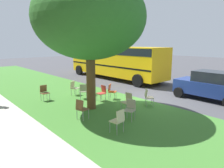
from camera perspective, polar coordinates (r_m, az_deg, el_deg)
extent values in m
plane|color=#424247|center=(12.07, 10.10, -4.16)|extent=(80.00, 80.00, 0.00)
cube|color=#3D752D|center=(9.87, -1.73, -7.49)|extent=(48.00, 6.00, 0.01)
cube|color=#ADA89E|center=(8.03, -27.45, -13.35)|extent=(48.00, 2.80, 0.01)
cylinder|color=brown|center=(9.92, -5.93, 1.73)|extent=(0.44, 0.44, 3.08)
ellipsoid|color=#2D6B28|center=(9.85, -6.27, 17.88)|extent=(5.17, 5.17, 3.82)
cube|color=brown|center=(8.80, -8.21, -6.97)|extent=(0.50, 0.49, 0.04)
cube|color=brown|center=(8.61, -9.08, -5.75)|extent=(0.41, 0.17, 0.40)
cylinder|color=gray|center=(8.88, -6.55, -8.33)|extent=(0.02, 0.02, 0.42)
cylinder|color=gray|center=(9.11, -8.25, -7.86)|extent=(0.02, 0.02, 0.42)
cylinder|color=gray|center=(8.64, -8.08, -8.92)|extent=(0.02, 0.02, 0.42)
cylinder|color=gray|center=(8.88, -9.78, -8.41)|extent=(0.02, 0.02, 0.42)
cube|color=beige|center=(10.71, 10.42, -3.72)|extent=(0.58, 0.58, 0.04)
cube|color=beige|center=(10.62, 9.52, -2.49)|extent=(0.36, 0.32, 0.40)
cylinder|color=gray|center=(10.64, 11.48, -5.14)|extent=(0.02, 0.02, 0.42)
cylinder|color=gray|center=(10.98, 11.06, -4.61)|extent=(0.02, 0.02, 0.42)
cylinder|color=gray|center=(10.57, 9.68, -5.19)|extent=(0.02, 0.02, 0.42)
cylinder|color=gray|center=(10.91, 9.31, -4.65)|extent=(0.02, 0.02, 0.42)
cube|color=beige|center=(9.71, 4.03, -5.13)|extent=(0.44, 0.42, 0.04)
cube|color=beige|center=(9.77, 4.75, -3.57)|extent=(0.40, 0.10, 0.40)
cylinder|color=gray|center=(9.77, 2.55, -6.41)|extent=(0.02, 0.02, 0.42)
cylinder|color=gray|center=(9.54, 4.13, -6.87)|extent=(0.02, 0.02, 0.42)
cylinder|color=gray|center=(10.01, 3.89, -5.99)|extent=(0.02, 0.02, 0.42)
cylinder|color=gray|center=(9.79, 5.47, -6.43)|extent=(0.02, 0.02, 0.42)
cube|color=brown|center=(12.04, -18.22, -2.45)|extent=(0.42, 0.44, 0.04)
cube|color=brown|center=(12.14, -18.65, -1.19)|extent=(0.10, 0.40, 0.40)
cylinder|color=gray|center=(11.87, -18.58, -3.80)|extent=(0.02, 0.02, 0.42)
cylinder|color=gray|center=(12.02, -17.02, -3.52)|extent=(0.02, 0.02, 0.42)
cylinder|color=gray|center=(12.17, -19.26, -3.48)|extent=(0.02, 0.02, 0.42)
cylinder|color=gray|center=(12.31, -17.74, -3.21)|extent=(0.02, 0.02, 0.42)
cube|color=#B7332D|center=(12.86, -6.12, -1.07)|extent=(0.56, 0.55, 0.04)
cube|color=#B7332D|center=(12.97, -5.79, 0.12)|extent=(0.39, 0.27, 0.40)
cylinder|color=gray|center=(12.85, -7.15, -2.16)|extent=(0.02, 0.02, 0.42)
cylinder|color=gray|center=(12.69, -5.70, -2.30)|extent=(0.02, 0.02, 0.42)
cylinder|color=gray|center=(13.14, -6.48, -1.84)|extent=(0.02, 0.02, 0.42)
cylinder|color=gray|center=(12.99, -5.06, -1.97)|extent=(0.02, 0.02, 0.42)
cube|color=beige|center=(7.45, 1.32, -10.30)|extent=(0.45, 0.47, 0.04)
cube|color=beige|center=(7.26, 2.42, -8.88)|extent=(0.13, 0.41, 0.40)
cylinder|color=gray|center=(7.77, 1.22, -11.20)|extent=(0.02, 0.02, 0.42)
cylinder|color=gray|center=(7.52, -0.61, -11.99)|extent=(0.02, 0.02, 0.42)
cylinder|color=gray|center=(7.57, 3.22, -11.84)|extent=(0.02, 0.02, 0.42)
cylinder|color=gray|center=(7.31, 1.41, -12.68)|extent=(0.02, 0.02, 0.42)
cube|color=#ADA393|center=(8.59, 4.87, -7.35)|extent=(0.53, 0.52, 0.04)
cube|color=#ADA393|center=(8.68, 5.38, -5.51)|extent=(0.40, 0.22, 0.40)
cylinder|color=gray|center=(8.59, 3.26, -8.95)|extent=(0.02, 0.02, 0.42)
cylinder|color=gray|center=(8.46, 5.49, -9.33)|extent=(0.02, 0.02, 0.42)
cylinder|color=gray|center=(8.88, 4.22, -8.27)|extent=(0.02, 0.02, 0.42)
cylinder|color=gray|center=(8.75, 6.39, -8.62)|extent=(0.02, 0.02, 0.42)
cube|color=beige|center=(12.86, -10.30, -1.19)|extent=(0.54, 0.55, 0.04)
cube|color=beige|center=(12.91, -11.00, -0.08)|extent=(0.25, 0.40, 0.40)
cylinder|color=gray|center=(12.67, -10.07, -2.43)|extent=(0.02, 0.02, 0.42)
cylinder|color=gray|center=(12.97, -9.20, -2.09)|extent=(0.02, 0.02, 0.42)
cylinder|color=gray|center=(12.86, -11.34, -2.28)|extent=(0.02, 0.02, 0.42)
cylinder|color=gray|center=(13.15, -10.45, -1.95)|extent=(0.02, 0.02, 0.42)
cube|color=#C64C1E|center=(11.76, 0.15, -2.19)|extent=(0.57, 0.57, 0.04)
cube|color=#C64C1E|center=(11.75, -0.70, -1.00)|extent=(0.29, 0.38, 0.40)
cylinder|color=gray|center=(11.60, 0.74, -3.53)|extent=(0.02, 0.02, 0.42)
cylinder|color=gray|center=(11.94, 1.16, -3.11)|extent=(0.02, 0.02, 0.42)
cylinder|color=gray|center=(11.69, -0.88, -3.43)|extent=(0.02, 0.02, 0.42)
cylinder|color=gray|center=(12.02, -0.42, -3.00)|extent=(0.02, 0.02, 0.42)
cube|color=#ADA393|center=(12.00, -7.98, -2.02)|extent=(0.57, 0.58, 0.04)
cube|color=#ADA393|center=(11.77, -8.06, -1.09)|extent=(0.31, 0.37, 0.40)
cylinder|color=gray|center=(12.21, -7.06, -2.87)|extent=(0.02, 0.02, 0.42)
cylinder|color=gray|center=(12.23, -8.75, -2.90)|extent=(0.02, 0.02, 0.42)
cylinder|color=gray|center=(11.88, -7.12, -3.27)|extent=(0.02, 0.02, 0.42)
cylinder|color=gray|center=(11.90, -8.86, -3.30)|extent=(0.02, 0.02, 0.42)
cube|color=#B7332D|center=(11.40, -3.07, -2.64)|extent=(0.43, 0.41, 0.04)
cube|color=#B7332D|center=(11.45, -2.36, -1.33)|extent=(0.40, 0.10, 0.40)
cylinder|color=gray|center=(11.50, -4.28, -3.70)|extent=(0.02, 0.02, 0.42)
cylinder|color=gray|center=(11.22, -3.21, -4.08)|extent=(0.02, 0.02, 0.42)
cylinder|color=gray|center=(11.69, -2.92, -3.43)|extent=(0.02, 0.02, 0.42)
cylinder|color=gray|center=(11.42, -1.83, -3.79)|extent=(0.02, 0.02, 0.42)
cube|color=navy|center=(12.92, 25.51, -0.98)|extent=(3.70, 1.64, 0.76)
cube|color=#1E232B|center=(12.75, 26.37, 1.77)|extent=(1.90, 1.44, 0.64)
cylinder|color=black|center=(12.85, 18.09, -2.23)|extent=(0.60, 0.18, 0.60)
cylinder|color=black|center=(14.34, 21.66, -1.10)|extent=(0.60, 0.18, 0.60)
cube|color=yellow|center=(18.69, 0.68, 6.54)|extent=(10.40, 2.44, 2.50)
cube|color=black|center=(18.72, 0.67, 5.47)|extent=(10.30, 2.46, 0.12)
cube|color=black|center=(18.63, 0.68, 9.30)|extent=(10.30, 2.46, 0.56)
cylinder|color=black|center=(21.24, -9.14, 3.85)|extent=(0.96, 0.28, 0.96)
cylinder|color=black|center=(22.67, -3.73, 4.43)|extent=(0.96, 0.28, 0.96)
cylinder|color=black|center=(15.15, 7.25, 0.94)|extent=(0.96, 0.28, 0.96)
cylinder|color=black|center=(17.09, 12.87, 1.92)|extent=(0.96, 0.28, 0.96)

